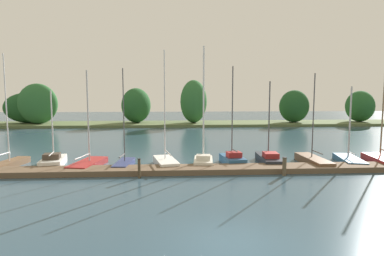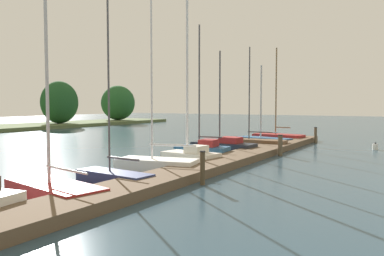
{
  "view_description": "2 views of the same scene",
  "coord_description": "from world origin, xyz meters",
  "px_view_note": "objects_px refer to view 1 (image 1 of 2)",
  "views": [
    {
      "loc": [
        -2.01,
        -10.29,
        5.04
      ],
      "look_at": [
        -0.67,
        11.38,
        2.73
      ],
      "focal_mm": 30.3,
      "sensor_mm": 36.0,
      "label": 1
    },
    {
      "loc": [
        -15.9,
        2.23,
        2.83
      ],
      "look_at": [
        1.84,
        12.68,
        1.56
      ],
      "focal_mm": 36.96,
      "sensor_mm": 36.0,
      "label": 2
    }
  ],
  "objects_px": {
    "sailboat_0": "(9,163)",
    "mooring_piling_2": "(284,166)",
    "sailboat_3": "(124,163)",
    "sailboat_8": "(312,160)",
    "sailboat_2": "(89,163)",
    "sailboat_7": "(269,158)",
    "sailboat_4": "(165,161)",
    "sailboat_9": "(349,159)",
    "mooring_piling_1": "(139,168)",
    "sailboat_10": "(381,159)",
    "sailboat_5": "(203,159)",
    "sailboat_6": "(232,158)",
    "sailboat_1": "(53,161)"
  },
  "relations": [
    {
      "from": "sailboat_0",
      "to": "mooring_piling_2",
      "type": "height_order",
      "value": "sailboat_0"
    },
    {
      "from": "sailboat_3",
      "to": "sailboat_8",
      "type": "distance_m",
      "value": 13.28
    },
    {
      "from": "sailboat_3",
      "to": "sailboat_2",
      "type": "bearing_deg",
      "value": 89.83
    },
    {
      "from": "sailboat_7",
      "to": "sailboat_4",
      "type": "bearing_deg",
      "value": 97.25
    },
    {
      "from": "sailboat_9",
      "to": "mooring_piling_1",
      "type": "relative_size",
      "value": 4.64
    },
    {
      "from": "sailboat_7",
      "to": "sailboat_3",
      "type": "bearing_deg",
      "value": 97.1
    },
    {
      "from": "sailboat_2",
      "to": "sailboat_10",
      "type": "xyz_separation_m",
      "value": [
        20.76,
        -0.25,
        0.06
      ]
    },
    {
      "from": "sailboat_2",
      "to": "sailboat_5",
      "type": "bearing_deg",
      "value": -80.41
    },
    {
      "from": "sailboat_6",
      "to": "sailboat_10",
      "type": "bearing_deg",
      "value": -98.96
    },
    {
      "from": "sailboat_6",
      "to": "sailboat_5",
      "type": "bearing_deg",
      "value": 97.77
    },
    {
      "from": "sailboat_3",
      "to": "sailboat_5",
      "type": "xyz_separation_m",
      "value": [
        5.45,
        0.01,
        0.2
      ]
    },
    {
      "from": "sailboat_4",
      "to": "mooring_piling_2",
      "type": "relative_size",
      "value": 6.96
    },
    {
      "from": "sailboat_2",
      "to": "sailboat_5",
      "type": "distance_m",
      "value": 7.92
    },
    {
      "from": "sailboat_2",
      "to": "sailboat_1",
      "type": "bearing_deg",
      "value": 91.23
    },
    {
      "from": "sailboat_9",
      "to": "sailboat_10",
      "type": "xyz_separation_m",
      "value": [
        2.18,
        -0.37,
        0.05
      ]
    },
    {
      "from": "sailboat_2",
      "to": "mooring_piling_2",
      "type": "bearing_deg",
      "value": -92.76
    },
    {
      "from": "sailboat_3",
      "to": "sailboat_4",
      "type": "height_order",
      "value": "sailboat_4"
    },
    {
      "from": "sailboat_5",
      "to": "sailboat_10",
      "type": "bearing_deg",
      "value": -83.97
    },
    {
      "from": "sailboat_3",
      "to": "sailboat_5",
      "type": "relative_size",
      "value": 0.82
    },
    {
      "from": "sailboat_6",
      "to": "mooring_piling_1",
      "type": "bearing_deg",
      "value": 113.42
    },
    {
      "from": "sailboat_8",
      "to": "sailboat_3",
      "type": "bearing_deg",
      "value": 89.44
    },
    {
      "from": "sailboat_5",
      "to": "mooring_piling_1",
      "type": "distance_m",
      "value": 5.12
    },
    {
      "from": "sailboat_2",
      "to": "sailboat_5",
      "type": "relative_size",
      "value": 0.8
    },
    {
      "from": "sailboat_9",
      "to": "sailboat_1",
      "type": "bearing_deg",
      "value": 100.86
    },
    {
      "from": "sailboat_9",
      "to": "sailboat_10",
      "type": "distance_m",
      "value": 2.21
    },
    {
      "from": "sailboat_3",
      "to": "sailboat_4",
      "type": "bearing_deg",
      "value": -81.65
    },
    {
      "from": "sailboat_2",
      "to": "sailboat_9",
      "type": "bearing_deg",
      "value": -78.46
    },
    {
      "from": "sailboat_3",
      "to": "sailboat_7",
      "type": "relative_size",
      "value": 1.14
    },
    {
      "from": "sailboat_7",
      "to": "sailboat_10",
      "type": "bearing_deg",
      "value": -91.08
    },
    {
      "from": "sailboat_2",
      "to": "sailboat_6",
      "type": "bearing_deg",
      "value": -77.09
    },
    {
      "from": "sailboat_10",
      "to": "mooring_piling_2",
      "type": "xyz_separation_m",
      "value": [
        -8.1,
        -2.89,
        0.23
      ]
    },
    {
      "from": "sailboat_2",
      "to": "sailboat_8",
      "type": "distance_m",
      "value": 15.74
    },
    {
      "from": "sailboat_2",
      "to": "sailboat_8",
      "type": "relative_size",
      "value": 1.02
    },
    {
      "from": "sailboat_1",
      "to": "sailboat_8",
      "type": "distance_m",
      "value": 18.3
    },
    {
      "from": "sailboat_8",
      "to": "sailboat_4",
      "type": "bearing_deg",
      "value": 88.68
    },
    {
      "from": "sailboat_6",
      "to": "sailboat_10",
      "type": "relative_size",
      "value": 0.99
    },
    {
      "from": "sailboat_5",
      "to": "mooring_piling_2",
      "type": "height_order",
      "value": "sailboat_5"
    },
    {
      "from": "sailboat_2",
      "to": "sailboat_8",
      "type": "bearing_deg",
      "value": -79.45
    },
    {
      "from": "sailboat_0",
      "to": "mooring_piling_1",
      "type": "relative_size",
      "value": 6.46
    },
    {
      "from": "sailboat_5",
      "to": "sailboat_9",
      "type": "xyz_separation_m",
      "value": [
        10.66,
        0.33,
        -0.2
      ]
    },
    {
      "from": "sailboat_2",
      "to": "sailboat_4",
      "type": "bearing_deg",
      "value": -79.69
    },
    {
      "from": "sailboat_2",
      "to": "sailboat_9",
      "type": "xyz_separation_m",
      "value": [
        18.58,
        0.12,
        0.0
      ]
    },
    {
      "from": "sailboat_0",
      "to": "sailboat_5",
      "type": "distance_m",
      "value": 13.42
    },
    {
      "from": "mooring_piling_2",
      "to": "mooring_piling_1",
      "type": "bearing_deg",
      "value": -179.39
    },
    {
      "from": "sailboat_5",
      "to": "mooring_piling_1",
      "type": "height_order",
      "value": "sailboat_5"
    },
    {
      "from": "sailboat_9",
      "to": "mooring_piling_2",
      "type": "bearing_deg",
      "value": 130.56
    },
    {
      "from": "sailboat_7",
      "to": "mooring_piling_2",
      "type": "relative_size",
      "value": 5.16
    },
    {
      "from": "sailboat_7",
      "to": "sailboat_9",
      "type": "relative_size",
      "value": 1.07
    },
    {
      "from": "mooring_piling_1",
      "to": "mooring_piling_2",
      "type": "relative_size",
      "value": 1.04
    },
    {
      "from": "sailboat_8",
      "to": "sailboat_2",
      "type": "bearing_deg",
      "value": 88.56
    }
  ]
}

